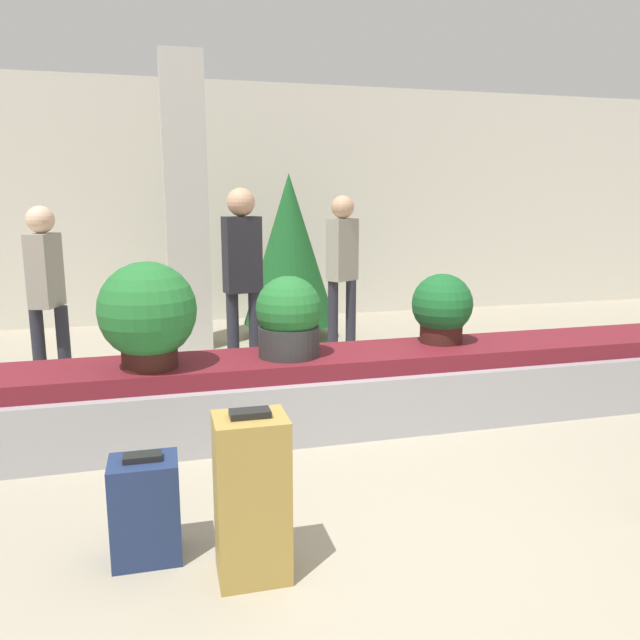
% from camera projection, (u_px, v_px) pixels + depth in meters
% --- Properties ---
extents(ground_plane, '(18.00, 18.00, 0.00)m').
position_uv_depth(ground_plane, '(398.00, 530.00, 3.21)').
color(ground_plane, '#9E937F').
extents(back_wall, '(18.00, 0.06, 3.20)m').
position_uv_depth(back_wall, '(237.00, 204.00, 8.53)').
color(back_wall, beige).
rests_on(back_wall, ground_plane).
extents(carousel, '(6.82, 0.80, 0.56)m').
position_uv_depth(carousel, '(320.00, 391.00, 4.64)').
color(carousel, '#9E9EA3').
rests_on(carousel, ground_plane).
extents(pillar, '(0.46, 0.46, 3.20)m').
position_uv_depth(pillar, '(186.00, 205.00, 6.89)').
color(pillar, beige).
rests_on(pillar, ground_plane).
extents(suitcase_0, '(0.32, 0.27, 0.79)m').
position_uv_depth(suitcase_0, '(252.00, 497.00, 2.76)').
color(suitcase_0, '#A3843D').
rests_on(suitcase_0, ground_plane).
extents(suitcase_2, '(0.32, 0.25, 0.52)m').
position_uv_depth(suitcase_2, '(146.00, 509.00, 2.93)').
color(suitcase_2, navy).
rests_on(suitcase_2, ground_plane).
extents(potted_plant_0, '(0.65, 0.65, 0.72)m').
position_uv_depth(potted_plant_0, '(148.00, 314.00, 4.13)').
color(potted_plant_0, '#381914').
rests_on(potted_plant_0, carousel).
extents(potted_plant_1, '(0.47, 0.47, 0.58)m').
position_uv_depth(potted_plant_1, '(289.00, 318.00, 4.46)').
color(potted_plant_1, '#2D2D2D').
rests_on(potted_plant_1, carousel).
extents(potted_plant_2, '(0.48, 0.48, 0.54)m').
position_uv_depth(potted_plant_2, '(442.00, 308.00, 4.89)').
color(potted_plant_2, '#381914').
rests_on(potted_plant_2, carousel).
extents(traveler_0, '(0.37, 0.32, 1.71)m').
position_uv_depth(traveler_0, '(342.00, 261.00, 6.59)').
color(traveler_0, '#282833').
rests_on(traveler_0, ground_plane).
extents(traveler_1, '(0.31, 0.36, 1.62)m').
position_uv_depth(traveler_1, '(46.00, 285.00, 5.23)').
color(traveler_1, '#282833').
rests_on(traveler_1, ground_plane).
extents(traveler_2, '(0.35, 0.25, 1.77)m').
position_uv_depth(traveler_2, '(242.00, 268.00, 5.55)').
color(traveler_2, '#282833').
rests_on(traveler_2, ground_plane).
extents(decorated_tree, '(1.12, 1.12, 1.97)m').
position_uv_depth(decorated_tree, '(289.00, 249.00, 7.47)').
color(decorated_tree, '#4C331E').
rests_on(decorated_tree, ground_plane).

